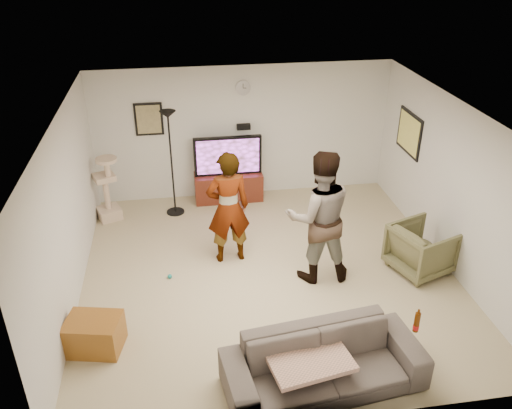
{
  "coord_description": "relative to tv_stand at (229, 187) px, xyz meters",
  "views": [
    {
      "loc": [
        -1.2,
        -6.46,
        4.68
      ],
      "look_at": [
        -0.16,
        0.2,
        1.08
      ],
      "focal_mm": 36.98,
      "sensor_mm": 36.0,
      "label": 1
    }
  ],
  "objects": [
    {
      "name": "floor",
      "position": [
        0.32,
        -2.5,
        -0.28
      ],
      "size": [
        5.5,
        5.5,
        0.02
      ],
      "primitive_type": "cube",
      "color": "tan",
      "rests_on": "ground"
    },
    {
      "name": "ceiling",
      "position": [
        0.32,
        -2.5,
        2.24
      ],
      "size": [
        5.5,
        5.5,
        0.02
      ],
      "primitive_type": "cube",
      "color": "white",
      "rests_on": "wall_back"
    },
    {
      "name": "wall_back",
      "position": [
        0.32,
        0.25,
        0.98
      ],
      "size": [
        5.5,
        0.04,
        2.5
      ],
      "primitive_type": "cube",
      "color": "silver",
      "rests_on": "floor"
    },
    {
      "name": "wall_front",
      "position": [
        0.32,
        -5.25,
        0.98
      ],
      "size": [
        5.5,
        0.04,
        2.5
      ],
      "primitive_type": "cube",
      "color": "silver",
      "rests_on": "floor"
    },
    {
      "name": "wall_left",
      "position": [
        -2.43,
        -2.5,
        0.98
      ],
      "size": [
        0.04,
        5.5,
        2.5
      ],
      "primitive_type": "cube",
      "color": "silver",
      "rests_on": "floor"
    },
    {
      "name": "wall_right",
      "position": [
        3.07,
        -2.5,
        0.98
      ],
      "size": [
        0.04,
        5.5,
        2.5
      ],
      "primitive_type": "cube",
      "color": "silver",
      "rests_on": "floor"
    },
    {
      "name": "wall_clock",
      "position": [
        0.32,
        0.22,
        1.83
      ],
      "size": [
        0.26,
        0.04,
        0.26
      ],
      "primitive_type": "cylinder",
      "rotation": [
        1.57,
        0.0,
        0.0
      ],
      "color": "silver",
      "rests_on": "wall_back"
    },
    {
      "name": "wall_speaker",
      "position": [
        0.32,
        0.19,
        1.11
      ],
      "size": [
        0.25,
        0.1,
        0.1
      ],
      "primitive_type": "cube",
      "color": "black",
      "rests_on": "wall_back"
    },
    {
      "name": "picture_back",
      "position": [
        -1.38,
        0.23,
        1.33
      ],
      "size": [
        0.42,
        0.03,
        0.52
      ],
      "primitive_type": "cube",
      "color": "#8A7F57",
      "rests_on": "wall_back"
    },
    {
      "name": "picture_right",
      "position": [
        3.05,
        -0.9,
        1.23
      ],
      "size": [
        0.03,
        0.78,
        0.62
      ],
      "primitive_type": "cube",
      "color": "#F2EA69",
      "rests_on": "wall_right"
    },
    {
      "name": "tv_stand",
      "position": [
        0.0,
        0.0,
        0.0
      ],
      "size": [
        1.27,
        0.45,
        0.53
      ],
      "primitive_type": "cube",
      "color": "#4B1C11",
      "rests_on": "floor"
    },
    {
      "name": "console_box",
      "position": [
        0.05,
        -0.4,
        -0.23
      ],
      "size": [
        0.4,
        0.3,
        0.07
      ],
      "primitive_type": "cube",
      "color": "#B8B9BC",
      "rests_on": "floor"
    },
    {
      "name": "tv",
      "position": [
        -0.0,
        0.0,
        0.64
      ],
      "size": [
        1.25,
        0.08,
        0.74
      ],
      "primitive_type": "cube",
      "color": "black",
      "rests_on": "tv_stand"
    },
    {
      "name": "tv_screen",
      "position": [
        0.0,
        -0.04,
        0.64
      ],
      "size": [
        1.15,
        0.01,
        0.65
      ],
      "primitive_type": "cube",
      "color": "#D34FF2",
      "rests_on": "tv"
    },
    {
      "name": "floor_lamp",
      "position": [
        -1.03,
        -0.37,
        0.7
      ],
      "size": [
        0.32,
        0.32,
        1.93
      ],
      "primitive_type": "cylinder",
      "color": "black",
      "rests_on": "floor"
    },
    {
      "name": "cat_tree",
      "position": [
        -2.2,
        -0.4,
        0.33
      ],
      "size": [
        0.49,
        0.49,
        1.19
      ],
      "primitive_type": "cube",
      "rotation": [
        0.0,
        0.0,
        0.38
      ],
      "color": "#CAB196",
      "rests_on": "floor"
    },
    {
      "name": "person_left",
      "position": [
        -0.21,
        -2.02,
        0.64
      ],
      "size": [
        0.7,
        0.49,
        1.81
      ],
      "primitive_type": "imported",
      "rotation": [
        0.0,
        0.0,
        3.23
      ],
      "color": "#9B9B9B",
      "rests_on": "floor"
    },
    {
      "name": "person_right",
      "position": [
        1.01,
        -2.67,
        0.74
      ],
      "size": [
        1.0,
        0.8,
        2.01
      ],
      "primitive_type": "imported",
      "rotation": [
        0.0,
        0.0,
        3.1
      ],
      "color": "teal",
      "rests_on": "floor"
    },
    {
      "name": "sofa",
      "position": [
        0.55,
        -4.76,
        0.06
      ],
      "size": [
        2.34,
        1.15,
        0.66
      ],
      "primitive_type": "imported",
      "rotation": [
        0.0,
        0.0,
        0.12
      ],
      "color": "#4D4541",
      "rests_on": "floor"
    },
    {
      "name": "throw_blanket",
      "position": [
        0.36,
        -4.76,
        0.18
      ],
      "size": [
        1.01,
        0.85,
        0.06
      ],
      "primitive_type": "cube",
      "rotation": [
        0.0,
        0.0,
        0.18
      ],
      "color": "#D6A38C",
      "rests_on": "sofa"
    },
    {
      "name": "beer_bottle",
      "position": [
        1.59,
        -4.76,
        0.52
      ],
      "size": [
        0.06,
        0.06,
        0.25
      ],
      "primitive_type": "cylinder",
      "color": "#532505",
      "rests_on": "sofa"
    },
    {
      "name": "armchair",
      "position": [
        2.6,
        -2.77,
        0.11
      ],
      "size": [
        1.04,
        1.03,
        0.75
      ],
      "primitive_type": "imported",
      "rotation": [
        0.0,
        0.0,
        1.92
      ],
      "color": "brown",
      "rests_on": "floor"
    },
    {
      "name": "side_table",
      "position": [
        -2.08,
        -3.75,
        -0.05
      ],
      "size": [
        0.74,
        0.62,
        0.44
      ],
      "primitive_type": "cube",
      "rotation": [
        0.0,
        0.0,
        -0.22
      ],
      "color": "brown",
      "rests_on": "floor"
    },
    {
      "name": "toy_ball",
      "position": [
        -1.16,
        -2.42,
        -0.23
      ],
      "size": [
        0.07,
        0.07,
        0.07
      ],
      "primitive_type": "sphere",
      "color": "teal",
      "rests_on": "floor"
    }
  ]
}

